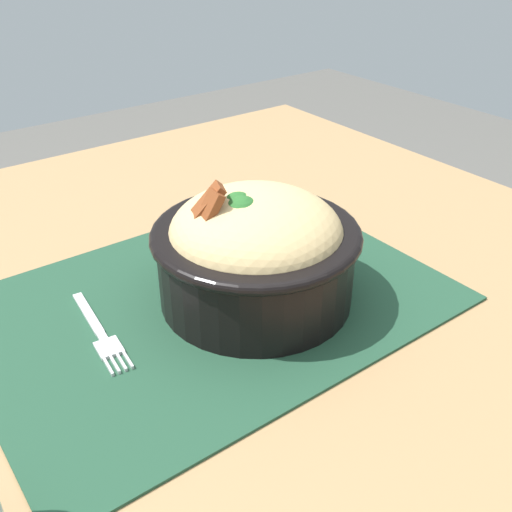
% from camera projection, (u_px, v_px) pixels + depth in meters
% --- Properties ---
extents(table, '(1.01, 0.99, 0.75)m').
position_uv_depth(table, '(214.00, 360.00, 0.66)').
color(table, '#99754C').
rests_on(table, ground_plane).
extents(placemat, '(0.47, 0.34, 0.00)m').
position_uv_depth(placemat, '(207.00, 299.00, 0.62)').
color(placemat, '#1E422D').
rests_on(placemat, table).
extents(bowl, '(0.24, 0.24, 0.13)m').
position_uv_depth(bowl, '(256.00, 248.00, 0.59)').
color(bowl, black).
rests_on(bowl, placemat).
extents(fork, '(0.03, 0.14, 0.00)m').
position_uv_depth(fork, '(100.00, 334.00, 0.56)').
color(fork, silver).
rests_on(fork, placemat).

